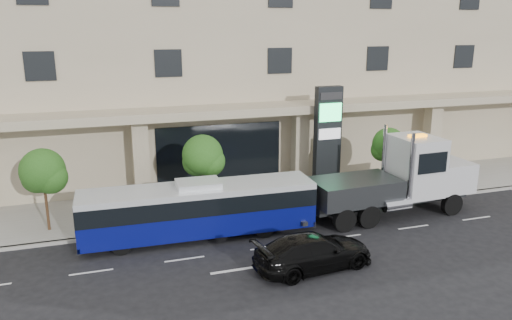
{
  "coord_description": "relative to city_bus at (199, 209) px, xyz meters",
  "views": [
    {
      "loc": [
        -7.21,
        -21.96,
        10.18
      ],
      "look_at": [
        0.5,
        2.0,
        3.35
      ],
      "focal_mm": 35.0,
      "sensor_mm": 36.0,
      "label": 1
    }
  ],
  "objects": [
    {
      "name": "tree_mid",
      "position": [
        0.86,
        2.83,
        1.79
      ],
      "size": [
        2.28,
        2.2,
        4.38
      ],
      "color": "#422B19",
      "rests_on": "sidewalk"
    },
    {
      "name": "tree_left",
      "position": [
        -7.14,
        2.83,
        1.64
      ],
      "size": [
        2.27,
        2.2,
        4.22
      ],
      "color": "#422B19",
      "rests_on": "sidewalk"
    },
    {
      "name": "black_sedan",
      "position": [
        4.0,
        -4.79,
        -0.7
      ],
      "size": [
        5.54,
        2.78,
        1.54
      ],
      "primitive_type": "imported",
      "rotation": [
        0.0,
        0.0,
        1.69
      ],
      "color": "black",
      "rests_on": "ground"
    },
    {
      "name": "ground",
      "position": [
        2.84,
        -0.76,
        -1.47
      ],
      "size": [
        120.0,
        120.0,
        0.0
      ],
      "primitive_type": "plane",
      "color": "black",
      "rests_on": "ground"
    },
    {
      "name": "city_bus",
      "position": [
        0.0,
        0.0,
        0.0
      ],
      "size": [
        11.5,
        2.72,
        2.9
      ],
      "rotation": [
        0.0,
        0.0,
        -0.03
      ],
      "color": "black",
      "rests_on": "ground"
    },
    {
      "name": "tow_truck",
      "position": [
        11.11,
        -0.31,
        0.53
      ],
      "size": [
        10.7,
        3.01,
        4.87
      ],
      "rotation": [
        0.0,
        0.0,
        0.04
      ],
      "color": "#2D3033",
      "rests_on": "ground"
    },
    {
      "name": "tree_right",
      "position": [
        12.36,
        2.83,
        1.56
      ],
      "size": [
        2.1,
        2.0,
        4.04
      ],
      "color": "#422B19",
      "rests_on": "sidewalk"
    },
    {
      "name": "signage_pylon",
      "position": [
        8.85,
        4.15,
        1.98
      ],
      "size": [
        1.64,
        0.63,
        6.52
      ],
      "rotation": [
        0.0,
        0.0,
        0.01
      ],
      "color": "black",
      "rests_on": "sidewalk"
    },
    {
      "name": "curb",
      "position": [
        2.84,
        1.24,
        -1.4
      ],
      "size": [
        120.0,
        0.3,
        0.15
      ],
      "primitive_type": "cube",
      "color": "gray",
      "rests_on": "ground"
    },
    {
      "name": "convention_center",
      "position": [
        2.84,
        14.66,
        8.5
      ],
      "size": [
        60.0,
        17.6,
        20.0
      ],
      "color": "tan",
      "rests_on": "ground"
    },
    {
      "name": "sidewalk",
      "position": [
        2.84,
        4.24,
        -1.4
      ],
      "size": [
        120.0,
        6.0,
        0.15
      ],
      "primitive_type": "cube",
      "color": "gray",
      "rests_on": "ground"
    }
  ]
}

